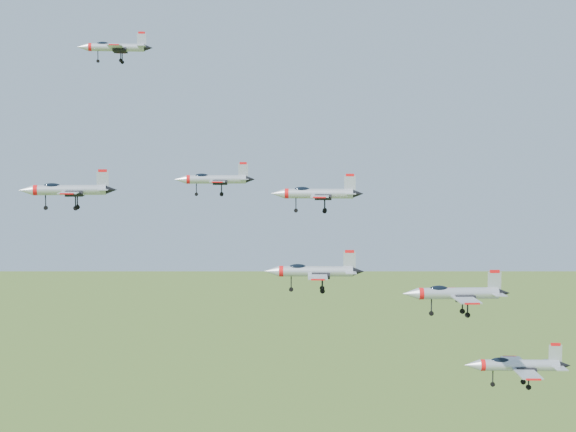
# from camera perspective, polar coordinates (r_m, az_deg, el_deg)

# --- Properties ---
(jet_lead) EXTENTS (11.03, 9.31, 2.97)m
(jet_lead) POSITION_cam_1_polar(r_m,az_deg,el_deg) (124.17, -12.26, 11.65)
(jet_lead) COLOR #A5ABB1
(jet_left_high) EXTENTS (10.81, 9.10, 2.91)m
(jet_left_high) POSITION_cam_1_polar(r_m,az_deg,el_deg) (108.35, -5.30, 2.62)
(jet_left_high) COLOR #A5ABB1
(jet_right_high) EXTENTS (10.25, 8.72, 2.79)m
(jet_right_high) POSITION_cam_1_polar(r_m,az_deg,el_deg) (89.85, -15.45, 1.81)
(jet_right_high) COLOR #A5ABB1
(jet_left_low) EXTENTS (12.10, 10.02, 3.23)m
(jet_left_low) POSITION_cam_1_polar(r_m,az_deg,el_deg) (104.17, 2.00, 1.62)
(jet_left_low) COLOR #A5ABB1
(jet_right_low) EXTENTS (11.85, 9.85, 3.17)m
(jet_right_low) POSITION_cam_1_polar(r_m,az_deg,el_deg) (94.54, 1.78, -3.93)
(jet_right_low) COLOR #A5ABB1
(jet_trail) EXTENTS (13.69, 11.49, 3.67)m
(jet_trail) POSITION_cam_1_polar(r_m,az_deg,el_deg) (103.05, 11.79, -5.39)
(jet_trail) COLOR #A5ABB1
(jet_extra) EXTENTS (13.91, 11.58, 3.72)m
(jet_extra) POSITION_cam_1_polar(r_m,az_deg,el_deg) (110.33, 15.91, -10.15)
(jet_extra) COLOR #A5ABB1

